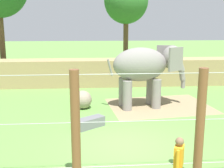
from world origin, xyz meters
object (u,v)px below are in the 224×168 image
elephant (146,67)px  feed_trough (89,123)px  zookeeper (178,165)px  enrichment_ball (83,100)px

elephant → feed_trough: size_ratio=3.08×
zookeeper → feed_trough: zookeeper is taller
feed_trough → enrichment_ball: bearing=96.7°
enrichment_ball → feed_trough: bearing=-83.3°
elephant → feed_trough: 4.71m
elephant → zookeeper: size_ratio=2.63×
elephant → enrichment_ball: (-3.38, -0.13, -1.69)m
enrichment_ball → zookeeper: 8.59m
elephant → enrichment_ball: elephant is taller
elephant → feed_trough: elephant is taller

